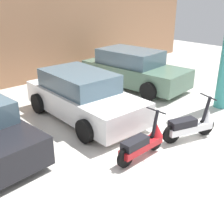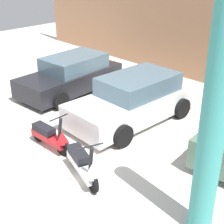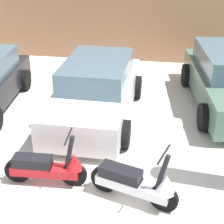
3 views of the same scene
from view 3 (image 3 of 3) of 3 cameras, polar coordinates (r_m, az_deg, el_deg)
The scene contains 4 objects.
ground_plane at distance 5.72m, azimuth -7.18°, elevation -16.48°, with size 28.00×28.00×0.00m, color silver.
scooter_front_left at distance 6.12m, azimuth -10.51°, elevation -8.90°, with size 1.48×0.53×1.03m.
scooter_front_right at distance 5.67m, azimuth 4.15°, elevation -11.63°, with size 1.50×0.74×1.08m.
car_rear_center at distance 8.15m, azimuth -2.63°, elevation 3.55°, with size 1.99×4.00×1.35m.
Camera 3 is at (1.28, -3.93, 3.96)m, focal length 55.00 mm.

